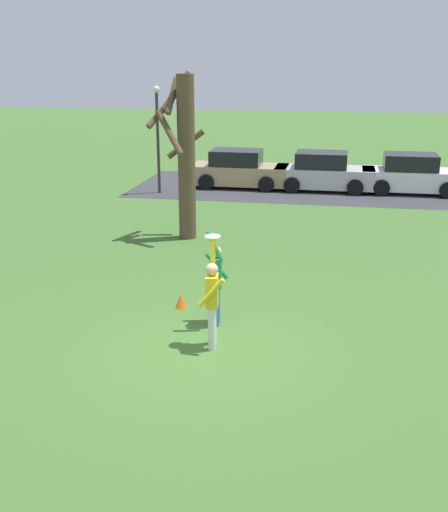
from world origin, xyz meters
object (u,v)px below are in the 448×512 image
person_catcher (212,298)px  parked_car_tan (239,170)px  parked_car_white (412,175)px  field_cone_orange (181,301)px  parked_car_silver (324,173)px  person_defender (216,278)px  lamppost_by_lot (158,129)px  frisbee_disc (213,237)px  bare_tree_tall (184,152)px

person_catcher → parked_car_tan: (-1.98, 15.56, -0.25)m
parked_car_white → field_cone_orange: (-6.25, -13.84, -0.57)m
parked_car_white → person_catcher: bearing=-107.8°
parked_car_white → parked_car_silver: bearing=-178.1°
person_defender → parked_car_tan: (-1.85, 14.49, -0.25)m
lamppost_by_lot → field_cone_orange: (3.94, -11.95, -2.43)m
frisbee_disc → bare_tree_tall: bearing=107.8°
person_defender → parked_car_silver: bearing=166.0°
parked_car_tan → lamppost_by_lot: lamppost_by_lot is taller
bare_tree_tall → lamppost_by_lot: bearing=112.8°
parked_car_silver → field_cone_orange: parked_car_silver is taller
person_defender → frisbee_disc: frisbee_disc is taller
bare_tree_tall → field_cone_orange: 6.22m
parked_car_white → frisbee_disc: bearing=-108.2°
parked_car_tan → parked_car_silver: same height
frisbee_disc → lamppost_by_lot: bearing=110.2°
parked_car_tan → field_cone_orange: (0.93, -13.79, -0.57)m
parked_car_silver → field_cone_orange: size_ratio=12.87×
person_catcher → person_defender: (-0.13, 1.07, -0.00)m
field_cone_orange → bare_tree_tall: bearing=102.7°
person_defender → field_cone_orange: (-0.92, 0.69, -0.82)m
parked_car_silver → field_cone_orange: (-2.67, -13.76, -0.57)m
frisbee_disc → bare_tree_tall: size_ratio=0.06×
frisbee_disc → lamppost_by_lot: lamppost_by_lot is taller
frisbee_disc → parked_car_white: (5.23, 15.39, -1.37)m
parked_car_silver → bare_tree_tall: 9.28m
person_defender → parked_car_tan: size_ratio=0.50×
person_defender → parked_car_silver: size_ratio=0.50×
person_defender → parked_car_white: bearing=152.7°
parked_car_tan → parked_car_silver: bearing=0.1°
lamppost_by_lot → bare_tree_tall: bearing=-67.2°
lamppost_by_lot → field_cone_orange: lamppost_by_lot is taller
parked_car_white → bare_tree_tall: bare_tree_tall is taller
frisbee_disc → parked_car_silver: bearing=83.9°
parked_car_silver → parked_car_tan: bearing=-179.9°
person_catcher → bare_tree_tall: 7.86m
frisbee_disc → parked_car_silver: size_ratio=0.07×
frisbee_disc → field_cone_orange: bearing=123.6°
parked_car_tan → field_cone_orange: size_ratio=12.87×
parked_car_silver → frisbee_disc: bearing=-95.5°
field_cone_orange → parked_car_silver: bearing=79.0°
parked_car_tan → parked_car_white: 7.18m
frisbee_disc → parked_car_white: frisbee_disc is taller
frisbee_disc → parked_car_silver: frisbee_disc is taller
person_defender → parked_car_tan: bearing=-179.9°
frisbee_disc → lamppost_by_lot: (-4.97, 13.50, 0.49)m
parked_car_white → lamppost_by_lot: (-10.20, -1.89, 1.86)m
person_defender → parked_car_tan: 14.61m
person_catcher → parked_car_white: size_ratio=0.51×
parked_car_silver → field_cone_orange: bearing=-100.4°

